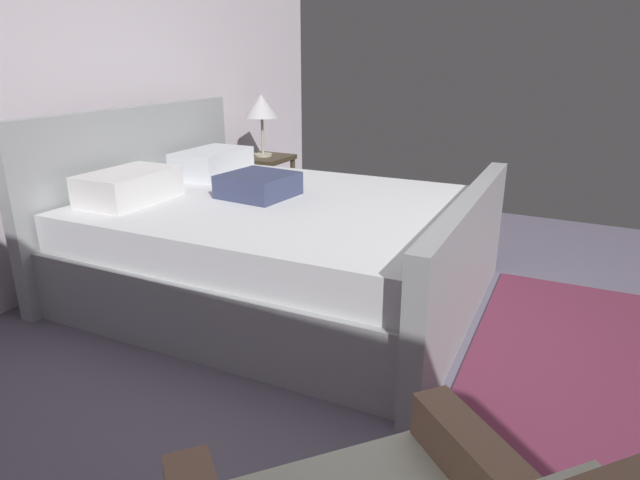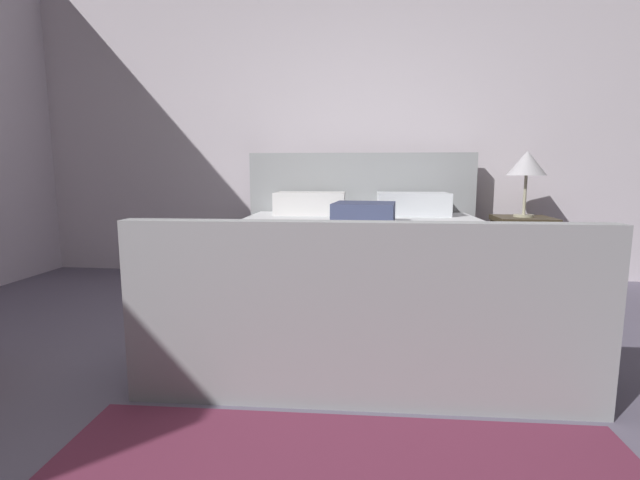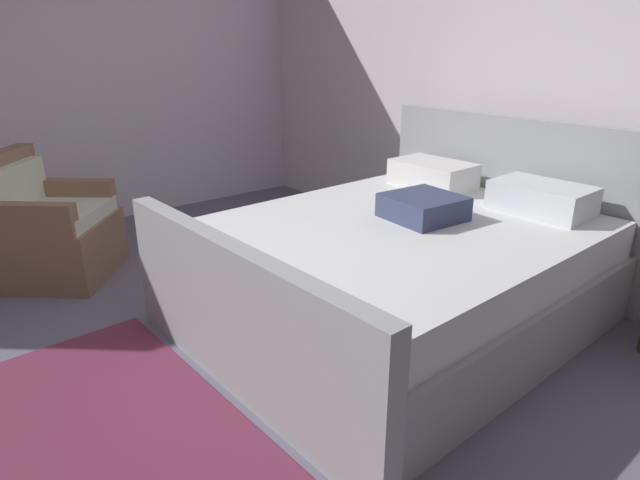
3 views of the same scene
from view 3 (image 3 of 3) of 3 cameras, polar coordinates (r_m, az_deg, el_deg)
name	(u,v)px [view 3 (image 3 of 3)]	position (r m, az deg, el deg)	size (l,w,h in m)	color
ground_plane	(174,384)	(2.89, -15.25, -14.55)	(5.66, 5.37, 0.02)	slate
wall_back	(517,65)	(4.24, 20.16, 17.01)	(5.78, 0.12, 2.89)	silver
wall_side_left	(1,62)	(5.19, -30.74, 15.89)	(0.12, 5.49, 2.89)	silver
bed	(405,265)	(3.27, 8.97, -2.66)	(2.02, 2.41, 1.13)	#A4A7A9
armchair	(48,231)	(4.26, -26.89, 0.89)	(1.02, 1.02, 0.90)	#8D6951
area_rug	(102,447)	(2.59, -22.06, -19.65)	(1.97, 1.12, 0.01)	#702C46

